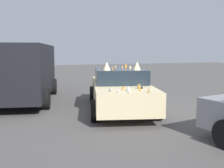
# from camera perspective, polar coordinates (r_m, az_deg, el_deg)

# --- Properties ---
(ground_plane) EXTENTS (60.00, 60.00, 0.00)m
(ground_plane) POSITION_cam_1_polar(r_m,az_deg,el_deg) (9.08, 1.79, -5.57)
(ground_plane) COLOR #514F4C
(art_car_decorated) EXTENTS (4.96, 2.89, 1.66)m
(art_car_decorated) POSITION_cam_1_polar(r_m,az_deg,el_deg) (8.98, 1.78, -1.09)
(art_car_decorated) COLOR beige
(art_car_decorated) RESTS_ON ground
(parked_van_far_right) EXTENTS (5.67, 3.04, 2.24)m
(parked_van_far_right) POSITION_cam_1_polar(r_m,az_deg,el_deg) (11.01, -18.53, 2.92)
(parked_van_far_right) COLOR black
(parked_van_far_right) RESTS_ON ground
(parked_sedan_behind_left) EXTENTS (4.59, 2.64, 1.33)m
(parked_sedan_behind_left) POSITION_cam_1_polar(r_m,az_deg,el_deg) (15.11, -20.92, 1.65)
(parked_sedan_behind_left) COLOR red
(parked_sedan_behind_left) RESTS_ON ground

